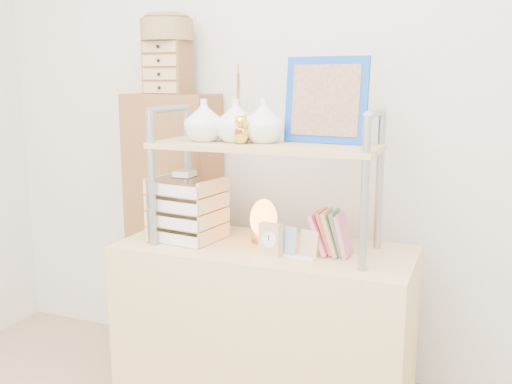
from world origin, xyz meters
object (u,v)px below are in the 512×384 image
Objects in this scene: desk at (264,332)px; letter_tray at (186,213)px; cabinet at (175,228)px; salt_lamp at (264,220)px.

desk is 0.60m from letter_tray.
cabinet reaches higher than letter_tray.
salt_lamp is (0.61, -0.31, 0.17)m from cabinet.
salt_lamp is (-0.03, 0.06, 0.47)m from desk.
letter_tray is (-0.34, -0.04, 0.49)m from desk.
desk is 0.47m from salt_lamp.
cabinet is (-0.63, 0.37, 0.30)m from desk.
cabinet is 4.51× the size of letter_tray.
desk is 0.79m from cabinet.
cabinet is 0.54m from letter_tray.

